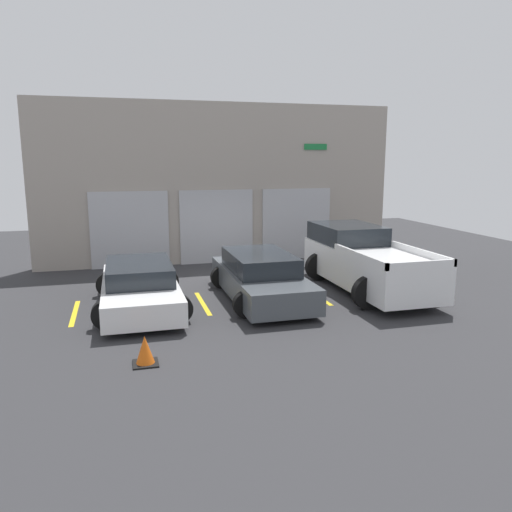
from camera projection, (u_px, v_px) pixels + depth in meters
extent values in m
plane|color=#2D2D30|center=(242.00, 280.00, 15.65)|extent=(28.00, 28.00, 0.00)
cube|color=#9E9389|center=(220.00, 184.00, 18.23)|extent=(13.07, 0.60, 5.74)
cube|color=#ADADB2|center=(130.00, 230.00, 17.34)|extent=(2.67, 0.08, 2.66)
cube|color=#ADADB2|center=(217.00, 227.00, 18.14)|extent=(2.67, 0.08, 2.66)
cube|color=#ADADB2|center=(296.00, 224.00, 18.94)|extent=(2.67, 0.08, 2.66)
cube|color=#197238|center=(316.00, 147.00, 18.60)|extent=(0.90, 0.03, 0.22)
cube|color=white|center=(368.00, 267.00, 14.26)|extent=(1.89, 5.24, 0.97)
cube|color=#1E2328|center=(347.00, 233.00, 15.48)|extent=(1.74, 2.36, 0.55)
cube|color=white|center=(359.00, 256.00, 12.80)|extent=(0.08, 2.88, 0.18)
cube|color=white|center=(421.00, 253.00, 13.27)|extent=(0.08, 2.88, 0.18)
cube|color=white|center=(422.00, 265.00, 11.71)|extent=(1.89, 0.08, 0.18)
cylinder|color=black|center=(319.00, 267.00, 15.64)|extent=(0.86, 0.22, 0.86)
cylinder|color=black|center=(367.00, 264.00, 16.07)|extent=(0.86, 0.22, 0.86)
cylinder|color=black|center=(368.00, 293.00, 12.56)|extent=(0.86, 0.22, 0.86)
cylinder|color=black|center=(426.00, 288.00, 13.00)|extent=(0.86, 0.22, 0.86)
cube|color=white|center=(140.00, 292.00, 12.65)|extent=(1.82, 4.59, 0.57)
cube|color=#1E2328|center=(139.00, 271.00, 12.66)|extent=(1.60, 2.53, 0.45)
cylinder|color=black|center=(108.00, 284.00, 13.81)|extent=(0.67, 0.22, 0.67)
cylinder|color=black|center=(167.00, 281.00, 14.23)|extent=(0.67, 0.22, 0.67)
cylinder|color=black|center=(106.00, 314.00, 11.11)|extent=(0.67, 0.22, 0.67)
cylinder|color=black|center=(178.00, 309.00, 11.53)|extent=(0.67, 0.22, 0.67)
cube|color=#474C51|center=(261.00, 283.00, 13.48)|extent=(1.79, 4.71, 0.63)
cube|color=#1E2328|center=(260.00, 262.00, 13.48)|extent=(1.57, 2.59, 0.48)
cylinder|color=black|center=(222.00, 277.00, 14.68)|extent=(0.65, 0.22, 0.65)
cylinder|color=black|center=(273.00, 274.00, 15.09)|extent=(0.65, 0.22, 0.65)
cylinder|color=black|center=(246.00, 304.00, 11.92)|extent=(0.65, 0.22, 0.65)
cylinder|color=black|center=(308.00, 300.00, 12.32)|extent=(0.65, 0.22, 0.65)
cube|color=gold|center=(75.00, 313.00, 12.32)|extent=(0.12, 2.20, 0.01)
cube|color=gold|center=(203.00, 303.00, 13.15)|extent=(0.12, 2.20, 0.01)
cube|color=gold|center=(316.00, 295.00, 13.98)|extent=(0.12, 2.20, 0.01)
cube|color=gold|center=(416.00, 287.00, 14.81)|extent=(0.12, 2.20, 0.01)
cube|color=black|center=(146.00, 363.00, 9.24)|extent=(0.47, 0.47, 0.03)
cone|color=orange|center=(145.00, 350.00, 9.19)|extent=(0.36, 0.36, 0.55)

